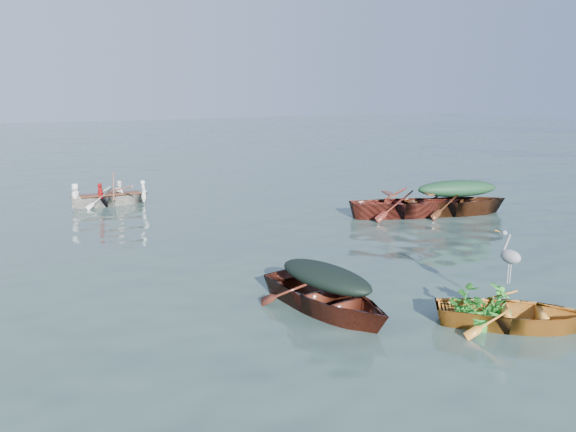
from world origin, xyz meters
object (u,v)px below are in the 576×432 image
Objects in this scene: open_wooden_boat at (406,217)px; heron at (510,265)px; dark_covered_boat at (325,312)px; green_tarp_boat at (456,214)px; rowed_boat at (111,205)px; yellow_dinghy at (515,327)px.

open_wooden_boat is 5.37× the size of heron.
green_tarp_boat is (8.13, 4.58, 0.00)m from dark_covered_boat.
green_tarp_boat is at bearing 0.18° from heron.
dark_covered_boat is 1.06× the size of rowed_boat.
rowed_boat is 3.90× the size of heron.
heron is (-5.48, -6.27, 0.89)m from green_tarp_boat.
green_tarp_boat is (5.81, 6.72, 0.00)m from yellow_dinghy.
rowed_boat is (-0.90, 11.67, 0.00)m from dark_covered_boat.
yellow_dinghy is 0.84× the size of dark_covered_boat.
rowed_boat is (-3.22, 13.80, 0.00)m from yellow_dinghy.
rowed_boat is at bearing 56.20° from heron.
green_tarp_boat is 1.66m from open_wooden_boat.
green_tarp_boat reaches higher than rowed_boat.
dark_covered_boat is 8.31m from open_wooden_boat.
dark_covered_boat reaches higher than yellow_dinghy.
dark_covered_boat is at bearing 150.40° from open_wooden_boat.
open_wooden_boat is (4.23, 7.25, 0.00)m from yellow_dinghy.
yellow_dinghy is at bearing 172.14° from open_wooden_boat.
green_tarp_boat is 11.48m from rowed_boat.
yellow_dinghy is 0.64× the size of open_wooden_boat.
green_tarp_boat is at bearing 0.49° from yellow_dinghy.
dark_covered_boat is 3.26m from heron.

